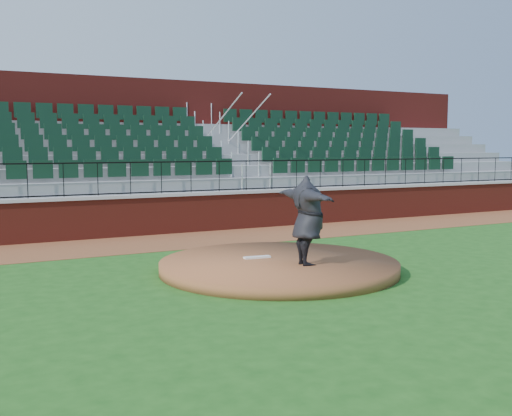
{
  "coord_description": "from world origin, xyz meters",
  "views": [
    {
      "loc": [
        -6.87,
        -11.55,
        2.78
      ],
      "look_at": [
        0.0,
        1.5,
        1.3
      ],
      "focal_mm": 42.87,
      "sensor_mm": 36.0,
      "label": 1
    }
  ],
  "objects": [
    {
      "name": "ground",
      "position": [
        0.0,
        0.0,
        0.0
      ],
      "size": [
        90.0,
        90.0,
        0.0
      ],
      "primitive_type": "plane",
      "color": "#1B4F16",
      "rests_on": "ground"
    },
    {
      "name": "warning_track",
      "position": [
        0.0,
        5.4,
        0.01
      ],
      "size": [
        34.0,
        3.2,
        0.01
      ],
      "primitive_type": "cube",
      "color": "brown",
      "rests_on": "ground"
    },
    {
      "name": "field_wall",
      "position": [
        0.0,
        7.0,
        0.6
      ],
      "size": [
        34.0,
        0.35,
        1.2
      ],
      "primitive_type": "cube",
      "color": "maroon",
      "rests_on": "ground"
    },
    {
      "name": "wall_cap",
      "position": [
        0.0,
        7.0,
        1.25
      ],
      "size": [
        34.0,
        0.45,
        0.1
      ],
      "primitive_type": "cube",
      "color": "#B7B7B7",
      "rests_on": "field_wall"
    },
    {
      "name": "wall_railing",
      "position": [
        0.0,
        7.0,
        1.8
      ],
      "size": [
        34.0,
        0.05,
        1.0
      ],
      "primitive_type": null,
      "color": "black",
      "rests_on": "wall_cap"
    },
    {
      "name": "seating_stands",
      "position": [
        0.0,
        9.72,
        2.3
      ],
      "size": [
        34.0,
        5.1,
        4.6
      ],
      "primitive_type": null,
      "color": "gray",
      "rests_on": "ground"
    },
    {
      "name": "concourse_wall",
      "position": [
        0.0,
        12.52,
        2.75
      ],
      "size": [
        34.0,
        0.5,
        5.5
      ],
      "primitive_type": "cube",
      "color": "maroon",
      "rests_on": "ground"
    },
    {
      "name": "pitchers_mound",
      "position": [
        -0.15,
        0.12,
        0.12
      ],
      "size": [
        5.32,
        5.32,
        0.25
      ],
      "primitive_type": "cylinder",
      "color": "brown",
      "rests_on": "ground"
    },
    {
      "name": "pitching_rubber",
      "position": [
        -0.45,
        0.6,
        0.27
      ],
      "size": [
        0.64,
        0.23,
        0.04
      ],
      "primitive_type": "cube",
      "rotation": [
        0.0,
        0.0,
        -0.12
      ],
      "color": "white",
      "rests_on": "pitchers_mound"
    },
    {
      "name": "pitcher",
      "position": [
        0.13,
        -0.62,
        1.21
      ],
      "size": [
        0.87,
        2.42,
        1.92
      ],
      "primitive_type": "imported",
      "rotation": [
        0.0,
        0.0,
        1.47
      ],
      "color": "black",
      "rests_on": "pitchers_mound"
    }
  ]
}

